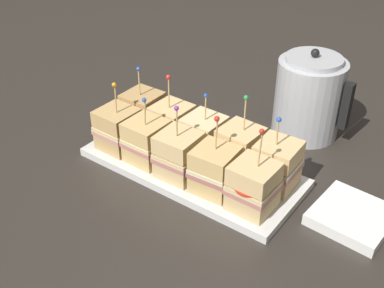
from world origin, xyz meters
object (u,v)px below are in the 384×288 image
Objects in this scene: serving_platter at (192,167)px; sandwich_back_right at (240,149)px; sandwich_back_center at (203,137)px; sandwich_front_right at (215,170)px; napkin_stack at (352,216)px; sandwich_front_center at (178,155)px; sandwich_front_left at (147,141)px; sandwich_front_far_right at (253,187)px; sandwich_front_far_left at (118,129)px; sandwich_back_left at (172,125)px; sandwich_back_far_right at (277,165)px; sandwich_back_far_left at (143,112)px; kettle_steel at (309,97)px.

serving_platter is 2.71× the size of sandwich_back_right.
sandwich_back_right is at bearing 1.36° from sandwich_back_center.
sandwich_front_right is 0.28m from napkin_stack.
sandwich_back_right is (0.09, 0.09, 0.00)m from sandwich_front_center.
sandwich_front_center is 1.00× the size of sandwich_front_right.
sandwich_front_far_right is at bearing -0.78° from sandwich_front_left.
sandwich_back_left is at bearing 44.81° from sandwich_front_far_left.
sandwich_front_far_right is 1.10× the size of sandwich_back_far_right.
sandwich_back_right is 0.09m from sandwich_back_far_right.
sandwich_back_far_left is (-0.27, 0.09, 0.00)m from sandwich_front_right.
serving_platter is 2.90× the size of sandwich_front_far_left.
sandwich_front_left is 0.45m from napkin_stack.
sandwich_back_left is (0.09, 0.09, 0.00)m from sandwich_front_far_left.
sandwich_front_center is 0.20m from sandwich_back_far_left.
sandwich_back_far_left is (-0.09, 0.09, 0.00)m from sandwich_front_left.
sandwich_back_right is at bearing 45.33° from sandwich_front_center.
sandwich_front_center is 0.94× the size of sandwich_back_right.
sandwich_back_far_right is at bearing 13.73° from sandwich_front_far_left.
serving_platter is 0.34m from kettle_steel.
sandwich_front_center is 0.13m from sandwich_back_right.
sandwich_front_center is at bearing -2.41° from sandwich_front_left.
napkin_stack is at bearing 15.61° from sandwich_front_center.
sandwich_front_far_left is 0.46m from kettle_steel.
sandwich_back_far_left is 0.53m from napkin_stack.
sandwich_front_far_left is at bearing -132.10° from kettle_steel.
serving_platter is at bearing -166.42° from sandwich_back_far_right.
sandwich_front_far_left is 0.94× the size of sandwich_back_right.
kettle_steel is (0.13, 0.35, 0.03)m from sandwich_front_center.
sandwich_front_left is 0.09m from sandwich_back_left.
sandwich_front_left is 0.90× the size of sandwich_back_left.
sandwich_back_right is (0.18, 0.09, 0.00)m from sandwich_front_left.
kettle_steel is at bearing 47.90° from sandwich_front_far_left.
sandwich_back_center is (-0.00, 0.09, -0.00)m from sandwich_front_center.
kettle_steel reaches higher than sandwich_back_far_left.
kettle_steel is (-0.05, 0.25, 0.03)m from sandwich_back_far_right.
sandwich_front_far_left is 0.09m from sandwich_back_far_left.
sandwich_front_far_left is 1.00× the size of sandwich_front_center.
sandwich_back_center is at bearing 135.83° from sandwich_front_right.
sandwich_front_far_right is 1.05× the size of sandwich_back_far_left.
kettle_steel is at bearing 82.90° from sandwich_front_right.
serving_platter is at bearing -171.77° from napkin_stack.
sandwich_back_left reaches higher than serving_platter.
sandwich_back_center is 0.29m from kettle_steel.
sandwich_back_right reaches higher than sandwich_front_right.
sandwich_front_left is at bearing -153.83° from sandwich_back_right.
sandwich_back_right reaches higher than sandwich_back_left.
sandwich_back_far_right is 1.09× the size of napkin_stack.
sandwich_front_center is 0.20m from sandwich_back_far_right.
serving_platter is 0.07m from sandwich_back_center.
sandwich_back_center reaches higher than serving_platter.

